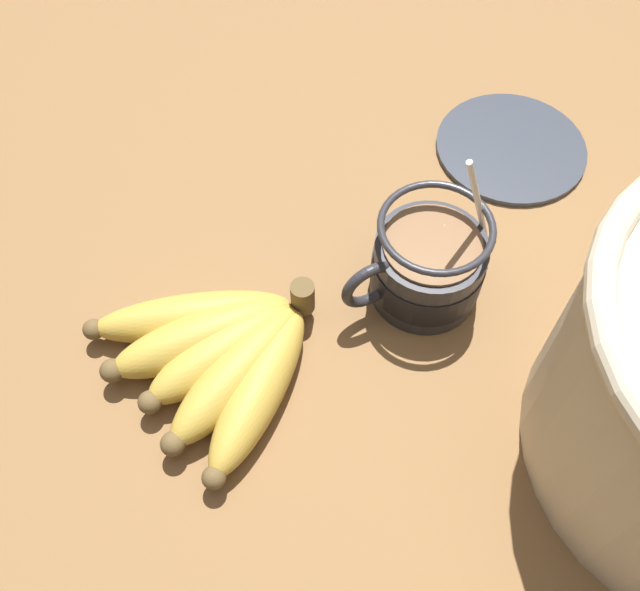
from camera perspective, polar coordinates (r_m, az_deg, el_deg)
The scene contains 4 objects.
table at distance 61.73cm, azimuth 0.86°, elevation -2.57°, with size 113.27×113.27×3.05cm.
coffee_mug at distance 59.52cm, azimuth 8.53°, elevation 2.33°, with size 14.78×9.39×15.37cm.
banana_bunch at distance 57.00cm, azimuth -7.88°, elevation -4.63°, with size 18.16×19.06×4.39cm.
small_plate at distance 74.42cm, azimuth 15.02°, elevation 11.36°, with size 14.77×14.77×0.60cm.
Camera 1 is at (14.33, 26.93, 55.20)cm, focal length 40.00 mm.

